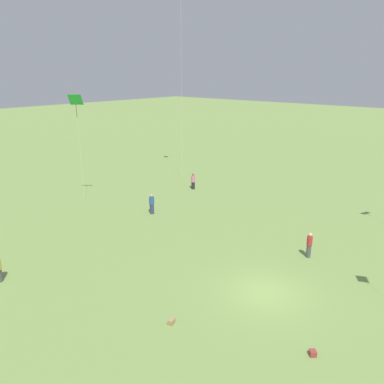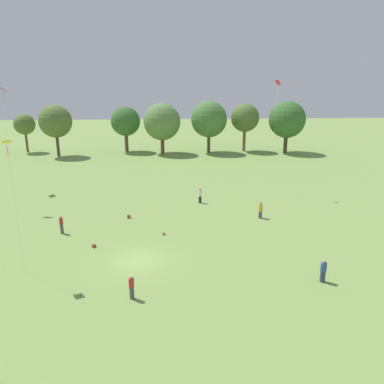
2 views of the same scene
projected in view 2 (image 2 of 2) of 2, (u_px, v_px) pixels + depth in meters
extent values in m
plane|color=#7A994C|center=(138.00, 261.00, 30.12)|extent=(240.00, 240.00, 0.00)
cylinder|color=brown|center=(27.00, 142.00, 76.09)|extent=(0.46, 0.46, 4.12)
sphere|color=#516B33|center=(24.00, 124.00, 75.07)|extent=(4.17, 4.17, 4.17)
cylinder|color=brown|center=(58.00, 145.00, 71.83)|extent=(0.56, 0.56, 4.40)
sphere|color=#516B33|center=(55.00, 121.00, 70.55)|extent=(6.15, 6.15, 6.15)
cylinder|color=brown|center=(127.00, 142.00, 76.79)|extent=(0.74, 0.74, 4.01)
sphere|color=#38662D|center=(125.00, 121.00, 75.60)|extent=(5.91, 5.91, 5.91)
cylinder|color=brown|center=(163.00, 145.00, 74.74)|extent=(0.74, 0.74, 3.62)
sphere|color=#5B7F42|center=(162.00, 122.00, 73.46)|extent=(7.24, 7.24, 7.24)
cylinder|color=brown|center=(209.00, 143.00, 75.74)|extent=(0.64, 0.64, 4.04)
sphere|color=#477538|center=(209.00, 119.00, 74.41)|extent=(7.18, 7.18, 7.18)
cylinder|color=brown|center=(244.00, 140.00, 77.29)|extent=(0.61, 0.61, 4.71)
sphere|color=#516B33|center=(245.00, 118.00, 76.01)|extent=(5.74, 5.74, 5.74)
cylinder|color=brown|center=(285.00, 143.00, 75.68)|extent=(0.77, 0.77, 3.94)
sphere|color=#38662D|center=(287.00, 120.00, 74.36)|extent=(7.27, 7.27, 7.27)
cylinder|color=#232328|center=(200.00, 200.00, 44.45)|extent=(0.35, 0.35, 0.81)
cylinder|color=white|center=(200.00, 194.00, 44.24)|extent=(0.41, 0.41, 0.67)
sphere|color=brown|center=(200.00, 190.00, 44.11)|extent=(0.24, 0.24, 0.24)
cylinder|color=#4C4C51|center=(62.00, 229.00, 35.42)|extent=(0.41, 0.41, 0.93)
cylinder|color=#B72D2D|center=(61.00, 221.00, 35.20)|extent=(0.48, 0.48, 0.61)
sphere|color=tan|center=(61.00, 217.00, 35.08)|extent=(0.24, 0.24, 0.24)
cylinder|color=#4C4C51|center=(260.00, 215.00, 39.47)|extent=(0.38, 0.38, 0.78)
cylinder|color=gold|center=(261.00, 208.00, 39.26)|extent=(0.45, 0.45, 0.71)
sphere|color=brown|center=(261.00, 204.00, 39.12)|extent=(0.24, 0.24, 0.24)
cylinder|color=#4C4C51|center=(132.00, 293.00, 24.75)|extent=(0.43, 0.43, 0.85)
cylinder|color=#B72D2D|center=(131.00, 283.00, 24.54)|extent=(0.50, 0.50, 0.63)
sphere|color=beige|center=(131.00, 277.00, 24.41)|extent=(0.24, 0.24, 0.24)
cylinder|color=#333D5B|center=(323.00, 276.00, 26.86)|extent=(0.39, 0.39, 0.83)
cylinder|color=#2D5193|center=(324.00, 267.00, 26.65)|extent=(0.46, 0.46, 0.65)
sphere|color=tan|center=(324.00, 261.00, 26.52)|extent=(0.24, 0.24, 0.24)
cube|color=purple|center=(2.00, 89.00, 47.47)|extent=(1.40, 1.45, 0.68)
cylinder|color=orange|center=(3.00, 97.00, 47.75)|extent=(0.04, 0.04, 1.30)
cylinder|color=silver|center=(9.00, 140.00, 49.31)|extent=(0.01, 0.01, 13.03)
cube|color=red|center=(278.00, 82.00, 45.03)|extent=(0.84, 0.77, 0.55)
cylinder|color=yellow|center=(278.00, 88.00, 45.22)|extent=(0.04, 0.04, 0.93)
cylinder|color=silver|center=(274.00, 140.00, 46.97)|extent=(0.01, 0.01, 13.78)
cube|color=yellow|center=(6.00, 142.00, 25.33)|extent=(0.79, 0.77, 0.26)
cylinder|color=#E54C99|center=(8.00, 150.00, 25.50)|extent=(0.04, 0.04, 0.79)
cylinder|color=silver|center=(16.00, 211.00, 26.74)|extent=(0.01, 0.01, 9.93)
cube|color=#933833|center=(129.00, 216.00, 39.53)|extent=(0.32, 0.30, 0.34)
cube|color=#933833|center=(94.00, 246.00, 32.54)|extent=(0.40, 0.40, 0.26)
cube|color=#A58459|center=(163.00, 233.00, 35.26)|extent=(0.32, 0.40, 0.26)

